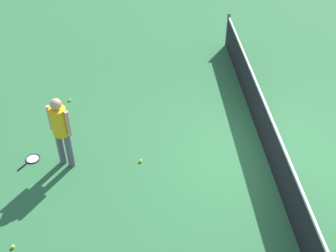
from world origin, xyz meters
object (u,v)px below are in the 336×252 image
player_near_side (61,127)px  tennis_racket_near_player (32,159)px  tennis_ball_baseline (141,161)px  tennis_ball_near_player (13,247)px  tennis_ball_midcourt (70,100)px

player_near_side → tennis_racket_near_player: (-0.17, -0.80, -1.00)m
player_near_side → tennis_ball_baseline: player_near_side is taller
tennis_racket_near_player → player_near_side: bearing=78.3°
player_near_side → tennis_ball_near_player: (2.09, -0.71, -0.98)m
tennis_racket_near_player → tennis_ball_midcourt: bearing=165.4°
tennis_ball_near_player → tennis_ball_baseline: 3.05m
tennis_ball_midcourt → tennis_ball_near_player: bearing=-6.1°
tennis_ball_near_player → tennis_ball_baseline: size_ratio=1.00×
tennis_ball_baseline → tennis_racket_near_player: bearing=-95.4°
player_near_side → tennis_ball_baseline: size_ratio=25.76×
player_near_side → tennis_ball_baseline: 1.85m
player_near_side → tennis_ball_midcourt: player_near_side is taller
player_near_side → tennis_ball_midcourt: 2.55m
tennis_racket_near_player → tennis_ball_midcourt: tennis_ball_midcourt is taller
tennis_ball_near_player → tennis_ball_midcourt: same height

